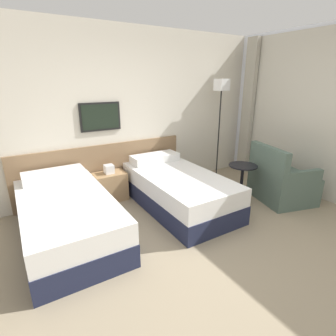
% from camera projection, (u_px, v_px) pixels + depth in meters
% --- Properties ---
extents(ground_plane, '(16.00, 16.00, 0.00)m').
position_uv_depth(ground_plane, '(219.00, 255.00, 2.96)').
color(ground_plane, gray).
extents(wall_headboard, '(10.00, 0.10, 2.70)m').
position_uv_depth(wall_headboard, '(129.00, 116.00, 4.40)').
color(wall_headboard, beige).
rests_on(wall_headboard, ground_plane).
extents(bed_near_door, '(1.03, 1.95, 0.66)m').
position_uv_depth(bed_near_door, '(67.00, 217.00, 3.24)').
color(bed_near_door, '#1E233D').
rests_on(bed_near_door, ground_plane).
extents(bed_near_window, '(1.03, 1.95, 0.66)m').
position_uv_depth(bed_near_window, '(178.00, 189.00, 4.05)').
color(bed_near_window, '#1E233D').
rests_on(bed_near_window, ground_plane).
extents(nightstand, '(0.50, 0.34, 0.60)m').
position_uv_depth(nightstand, '(110.00, 186.00, 4.26)').
color(nightstand, '#9E7A51').
rests_on(nightstand, ground_plane).
extents(floor_lamp, '(0.24, 0.24, 1.90)m').
position_uv_depth(floor_lamp, '(221.00, 99.00, 4.82)').
color(floor_lamp, black).
rests_on(floor_lamp, ground_plane).
extents(side_table, '(0.45, 0.45, 0.61)m').
position_uv_depth(side_table, '(242.00, 176.00, 4.18)').
color(side_table, black).
rests_on(side_table, ground_plane).
extents(armchair, '(0.96, 1.03, 0.92)m').
position_uv_depth(armchair, '(281.00, 183.00, 4.25)').
color(armchair, '#4C6056').
rests_on(armchair, ground_plane).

